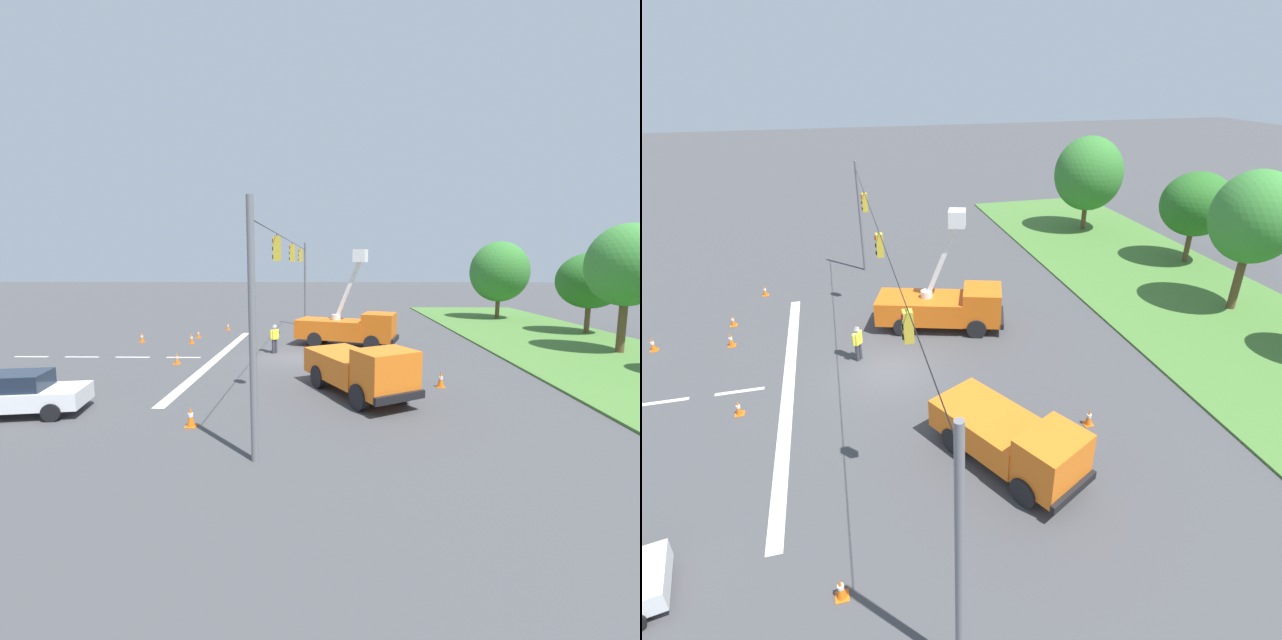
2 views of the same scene
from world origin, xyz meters
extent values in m
plane|color=#424244|center=(0.00, 0.00, 0.00)|extent=(200.00, 200.00, 0.00)
cube|color=#477533|center=(0.00, 18.00, 0.05)|extent=(56.00, 12.00, 0.10)
cube|color=silver|center=(0.00, -4.42, 0.00)|extent=(17.60, 0.50, 0.01)
cube|color=silver|center=(0.00, -6.42, 0.00)|extent=(0.20, 2.00, 0.01)
cube|color=silver|center=(0.00, -9.42, 0.00)|extent=(0.20, 2.00, 0.01)
cube|color=silver|center=(0.00, -12.42, 0.00)|extent=(0.20, 2.00, 0.01)
cube|color=silver|center=(0.00, -15.42, 0.00)|extent=(0.20, 2.00, 0.01)
cylinder|color=slate|center=(-13.00, 0.00, 3.60)|extent=(0.20, 0.20, 7.20)
cylinder|color=slate|center=(13.00, 0.00, 3.60)|extent=(0.20, 0.20, 7.20)
cylinder|color=black|center=(0.00, 0.00, 6.60)|extent=(26.00, 0.03, 0.03)
cylinder|color=black|center=(-7.09, 0.00, 6.55)|extent=(0.02, 0.02, 0.10)
cube|color=gold|center=(-7.09, 0.00, 6.02)|extent=(0.32, 0.28, 0.96)
cylinder|color=red|center=(-7.09, -0.16, 6.34)|extent=(0.16, 0.05, 0.16)
cylinder|color=black|center=(-7.09, -0.16, 6.02)|extent=(0.16, 0.05, 0.16)
cylinder|color=black|center=(-7.09, -0.16, 5.70)|extent=(0.16, 0.05, 0.16)
cylinder|color=black|center=(0.05, 0.00, 6.55)|extent=(0.02, 0.02, 0.10)
cube|color=gold|center=(0.05, 0.00, 6.02)|extent=(0.32, 0.28, 0.96)
cylinder|color=red|center=(0.05, -0.16, 6.34)|extent=(0.16, 0.05, 0.16)
cylinder|color=black|center=(0.05, -0.16, 6.02)|extent=(0.16, 0.05, 0.16)
cylinder|color=black|center=(0.05, -0.16, 5.70)|extent=(0.16, 0.05, 0.16)
cylinder|color=black|center=(7.24, 0.00, 6.55)|extent=(0.02, 0.02, 0.10)
cube|color=gold|center=(7.24, 0.00, 6.02)|extent=(0.32, 0.28, 0.96)
cylinder|color=red|center=(7.24, -0.16, 6.34)|extent=(0.16, 0.05, 0.16)
cylinder|color=black|center=(7.24, -0.16, 6.02)|extent=(0.16, 0.05, 0.16)
cylinder|color=black|center=(7.24, -0.16, 5.70)|extent=(0.16, 0.05, 0.16)
cylinder|color=brown|center=(-17.63, 18.53, 1.21)|extent=(0.40, 0.40, 2.42)
ellipsoid|color=#33752D|center=(-17.63, 18.53, 4.63)|extent=(5.21, 5.52, 5.79)
cylinder|color=brown|center=(-8.73, 21.92, 1.12)|extent=(0.37, 0.37, 2.24)
ellipsoid|color=#286623|center=(-8.73, 21.92, 4.13)|extent=(4.47, 4.85, 4.24)
cylinder|color=brown|center=(-1.53, 19.67, 1.73)|extent=(0.46, 0.46, 3.45)
ellipsoid|color=#387F33|center=(-1.53, 19.67, 5.35)|extent=(4.46, 4.50, 4.89)
cube|color=orange|center=(-3.89, 2.22, 1.12)|extent=(3.48, 4.96, 1.23)
cube|color=orange|center=(-2.92, 5.28, 1.39)|extent=(2.62, 2.48, 1.77)
cube|color=#1E2838|center=(-2.72, 5.92, 1.70)|extent=(1.83, 0.67, 0.80)
cube|color=black|center=(-2.61, 6.27, 0.65)|extent=(2.17, 0.83, 0.30)
cylinder|color=black|center=(-3.97, 5.34, 0.50)|extent=(0.57, 1.04, 1.00)
cylinder|color=black|center=(-2.02, 4.72, 0.50)|extent=(0.57, 1.04, 1.00)
cylinder|color=black|center=(-5.11, 1.76, 0.50)|extent=(0.57, 1.04, 1.00)
cylinder|color=black|center=(-3.16, 1.14, 0.50)|extent=(0.57, 1.04, 1.00)
cylinder|color=silver|center=(-3.80, 2.52, 1.91)|extent=(0.60, 0.60, 0.36)
cube|color=white|center=(-3.55, 3.29, 3.70)|extent=(0.78, 1.81, 4.03)
cube|color=white|center=(-3.31, 4.05, 5.92)|extent=(1.10, 1.04, 0.80)
cube|color=orange|center=(6.04, 2.81, 1.05)|extent=(4.53, 3.84, 1.10)
cube|color=orange|center=(8.51, 4.16, 1.36)|extent=(2.50, 2.68, 1.72)
cube|color=#1E2838|center=(9.03, 4.45, 1.66)|extent=(0.99, 1.70, 0.77)
cube|color=black|center=(9.33, 4.61, 0.65)|extent=(1.20, 2.02, 0.30)
cylinder|color=black|center=(7.83, 4.95, 0.50)|extent=(1.01, 0.72, 1.00)
cylinder|color=black|center=(8.80, 3.16, 0.50)|extent=(1.01, 0.72, 1.00)
cylinder|color=black|center=(4.93, 3.37, 0.50)|extent=(1.01, 0.72, 1.00)
cylinder|color=black|center=(5.91, 1.58, 0.50)|extent=(1.01, 0.72, 1.00)
cube|color=white|center=(9.54, -9.03, 0.64)|extent=(2.44, 4.53, 0.64)
cube|color=#192333|center=(9.57, -9.18, 1.26)|extent=(1.81, 2.28, 0.60)
cylinder|color=black|center=(8.48, -7.86, 0.32)|extent=(0.30, 0.66, 0.64)
cylinder|color=black|center=(10.18, -7.58, 0.32)|extent=(0.30, 0.66, 0.64)
cylinder|color=#383842|center=(-1.41, -1.18, 0.42)|extent=(0.18, 0.18, 0.85)
cylinder|color=#383842|center=(-1.26, -1.32, 0.42)|extent=(0.18, 0.18, 0.85)
cube|color=yellow|center=(-1.33, -1.25, 1.15)|extent=(0.45, 0.45, 0.60)
cube|color=silver|center=(-1.33, -1.25, 1.15)|extent=(0.36, 0.35, 0.62)
cylinder|color=yellow|center=(-1.53, -1.07, 1.18)|extent=(0.11, 0.11, 0.55)
cylinder|color=yellow|center=(-1.14, -1.44, 1.18)|extent=(0.11, 0.11, 0.55)
sphere|color=tan|center=(-1.33, -1.25, 1.58)|extent=(0.22, 0.22, 0.22)
sphere|color=white|center=(-1.33, -1.25, 1.64)|extent=(0.26, 0.26, 0.26)
cube|color=orange|center=(-10.23, -6.21, 0.01)|extent=(0.36, 0.36, 0.03)
cone|color=orange|center=(-10.23, -6.21, 0.34)|extent=(0.25, 0.25, 0.62)
cylinder|color=white|center=(-10.23, -6.21, 0.37)|extent=(0.15, 0.15, 0.11)
cube|color=orange|center=(-4.23, -7.30, 0.01)|extent=(0.36, 0.36, 0.03)
cone|color=orange|center=(-4.23, -7.30, 0.38)|extent=(0.28, 0.28, 0.71)
cylinder|color=white|center=(-4.23, -7.30, 0.42)|extent=(0.18, 0.18, 0.13)
cube|color=orange|center=(-6.52, -7.52, 0.01)|extent=(0.36, 0.36, 0.03)
cone|color=orange|center=(-6.52, -7.52, 0.32)|extent=(0.23, 0.23, 0.58)
cylinder|color=white|center=(-6.52, -7.52, 0.35)|extent=(0.14, 0.14, 0.11)
cube|color=orange|center=(1.67, -6.21, 0.01)|extent=(0.36, 0.36, 0.03)
cone|color=orange|center=(1.67, -6.21, 0.34)|extent=(0.25, 0.25, 0.63)
cylinder|color=white|center=(1.67, -6.21, 0.38)|extent=(0.16, 0.16, 0.11)
cube|color=orange|center=(-4.71, -10.92, 0.01)|extent=(0.36, 0.36, 0.03)
cone|color=orange|center=(-4.71, -10.92, 0.37)|extent=(0.28, 0.28, 0.69)
cylinder|color=white|center=(-4.71, -10.92, 0.41)|extent=(0.17, 0.17, 0.12)
cube|color=orange|center=(5.76, 7.00, 0.01)|extent=(0.36, 0.36, 0.03)
cone|color=orange|center=(5.76, 7.00, 0.39)|extent=(0.28, 0.28, 0.71)
cylinder|color=white|center=(5.76, 7.00, 0.42)|extent=(0.18, 0.18, 0.13)
cube|color=orange|center=(10.56, -2.58, 0.01)|extent=(0.36, 0.36, 0.03)
cone|color=orange|center=(10.56, -2.58, 0.37)|extent=(0.27, 0.27, 0.69)
cylinder|color=white|center=(10.56, -2.58, 0.41)|extent=(0.17, 0.17, 0.12)
camera|label=1|loc=(24.23, 2.03, 5.45)|focal=24.00mm
camera|label=2|loc=(19.42, -1.62, 12.50)|focal=28.00mm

